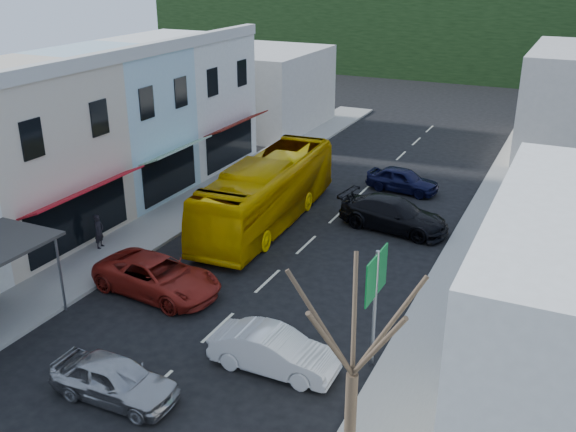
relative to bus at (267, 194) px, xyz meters
The scene contains 16 objects.
ground 10.17m from the bus, 73.41° to the right, with size 120.00×120.00×0.00m, color black.
sidewalk_left 4.87m from the bus, behind, with size 3.00×52.00×0.15m, color gray.
sidewalk_right 10.48m from the bus, ahead, with size 3.00×52.00×0.15m, color gray.
shopfront_row 10.96m from the bus, 154.28° to the right, with size 8.25×30.00×8.00m.
distant_block_left 19.67m from the bus, 117.73° to the left, with size 8.00×10.00×6.00m, color #B7B2A8.
hillside 55.72m from the bus, 88.54° to the left, with size 80.00×26.00×14.00m.
bus is the anchor object (origin of this frame).
car_silver 14.60m from the bus, 81.61° to the right, with size 1.80×4.40×1.40m, color #9FA0A4.
car_white 12.51m from the bus, 62.03° to the right, with size 1.80×4.40×1.40m, color silver.
car_red 8.47m from the bus, 94.36° to the right, with size 1.90×4.60×1.40m, color maroon.
car_black_near 6.37m from the bus, 17.69° to the left, with size 1.84×4.50×1.40m, color black.
car_navy_mid 8.97m from the bus, 56.88° to the left, with size 1.80×4.40×1.40m, color black.
pedestrian_left 8.29m from the bus, 131.26° to the right, with size 0.60×0.40×1.70m, color black.
direction_sign 12.81m from the bus, 47.37° to the right, with size 0.26×1.89×4.18m, color #085B23, non-canonical shape.
street_tree 18.29m from the bus, 56.79° to the right, with size 3.13×3.13×7.61m, color #32271D, non-canonical shape.
traffic_signal 23.12m from the bus, 65.80° to the left, with size 0.51×0.92×4.48m, color black, non-canonical shape.
Camera 1 is at (10.92, -17.13, 12.62)m, focal length 40.00 mm.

